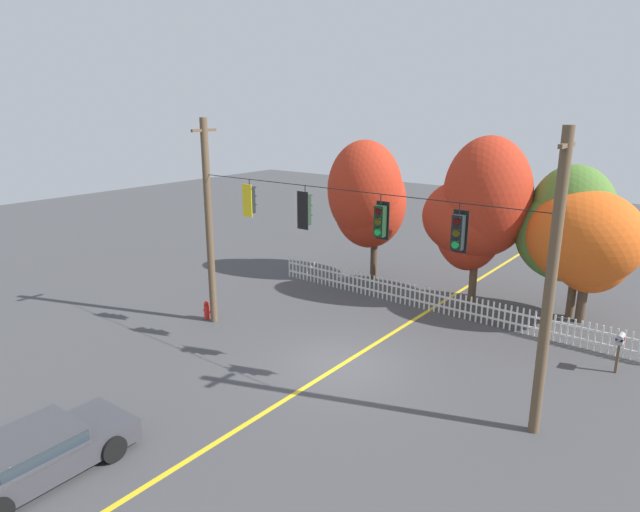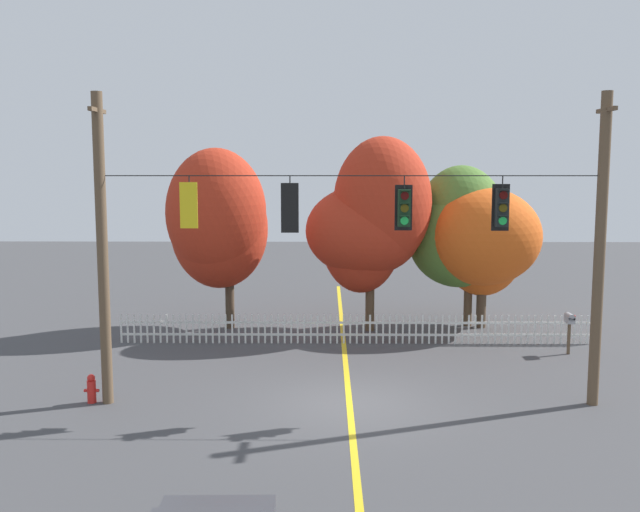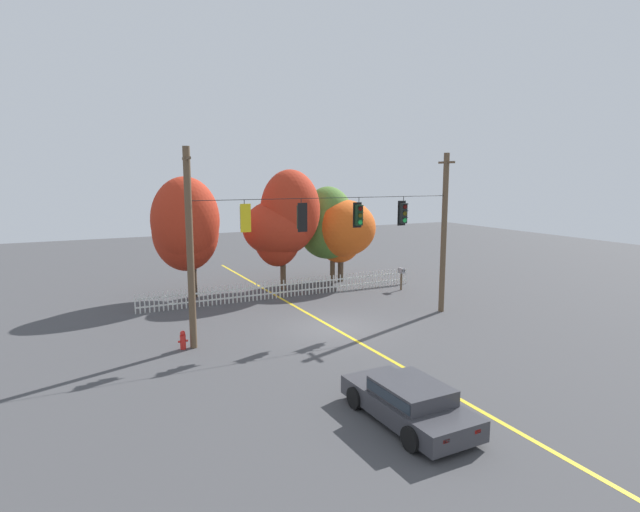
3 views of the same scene
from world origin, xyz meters
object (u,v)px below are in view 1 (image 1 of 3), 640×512
traffic_signal_eastbound_side (250,200)px  roadside_mailbox (620,341)px  autumn_maple_near_fence (367,196)px  autumn_oak_far_east (568,227)px  traffic_signal_northbound_secondary (458,232)px  fire_hydrant (207,310)px  parked_car (36,453)px  traffic_signal_westbound_side (380,221)px  autumn_maple_mid (477,210)px  traffic_signal_southbound_primary (305,210)px  autumn_maple_far_west (587,241)px

traffic_signal_eastbound_side → roadside_mailbox: traffic_signal_eastbound_side is taller
autumn_maple_near_fence → autumn_oak_far_east: 8.95m
traffic_signal_northbound_secondary → fire_hydrant: traffic_signal_northbound_secondary is taller
traffic_signal_eastbound_side → parked_car: size_ratio=0.30×
parked_car → fire_hydrant: size_ratio=5.77×
fire_hydrant → roadside_mailbox: size_ratio=0.56×
traffic_signal_westbound_side → autumn_oak_far_east: bearing=71.0°
roadside_mailbox → autumn_maple_mid: bearing=152.5°
autumn_maple_near_fence → autumn_maple_mid: size_ratio=0.94×
autumn_maple_mid → parked_car: 17.52m
traffic_signal_westbound_side → autumn_oak_far_east: autumn_oak_far_east is taller
autumn_maple_mid → traffic_signal_westbound_side: bearing=-87.7°
traffic_signal_westbound_side → autumn_oak_far_east: size_ratio=0.22×
traffic_signal_southbound_primary → fire_hydrant: size_ratio=1.87×
autumn_oak_far_east → autumn_maple_mid: bearing=-167.1°
traffic_signal_southbound_primary → traffic_signal_northbound_secondary: bearing=0.2°
traffic_signal_westbound_side → autumn_maple_mid: (-0.33, 8.09, -0.92)m
traffic_signal_eastbound_side → autumn_maple_far_west: 12.63m
traffic_signal_eastbound_side → traffic_signal_westbound_side: 5.26m
traffic_signal_southbound_primary → autumn_oak_far_east: bearing=56.7°
roadside_mailbox → parked_car: bearing=-124.6°
autumn_maple_mid → parked_car: bearing=-100.8°
traffic_signal_eastbound_side → autumn_oak_far_east: (8.31, 8.88, -1.36)m
traffic_signal_eastbound_side → autumn_maple_far_west: traffic_signal_eastbound_side is taller
traffic_signal_eastbound_side → autumn_maple_mid: 9.55m
autumn_oak_far_east → parked_car: 19.08m
traffic_signal_eastbound_side → traffic_signal_westbound_side: size_ratio=0.95×
traffic_signal_westbound_side → autumn_maple_mid: 8.15m
traffic_signal_eastbound_side → roadside_mailbox: size_ratio=0.96×
traffic_signal_southbound_primary → traffic_signal_westbound_side: same height
parked_car → traffic_signal_eastbound_side: bearing=101.1°
parked_car → autumn_maple_mid: bearing=79.2°
autumn_oak_far_east → parked_car: (-6.60, -17.64, -3.07)m
autumn_maple_near_fence → autumn_maple_mid: autumn_maple_mid is taller
fire_hydrant → roadside_mailbox: (13.74, 4.89, 0.72)m
fire_hydrant → roadside_mailbox: roadside_mailbox is taller
parked_car → autumn_oak_far_east: bearing=69.5°
traffic_signal_southbound_primary → fire_hydrant: traffic_signal_southbound_primary is taller
autumn_oak_far_east → roadside_mailbox: 5.53m
traffic_signal_northbound_secondary → autumn_maple_mid: autumn_maple_mid is taller
autumn_oak_far_east → autumn_maple_far_west: 0.93m
traffic_signal_southbound_primary → traffic_signal_westbound_side: size_ratio=1.03×
traffic_signal_northbound_secondary → autumn_maple_mid: 8.59m
autumn_maple_far_west → fire_hydrant: bearing=-143.8°
autumn_maple_far_west → roadside_mailbox: size_ratio=3.95×
autumn_maple_mid → traffic_signal_southbound_primary: bearing=-106.9°
traffic_signal_southbound_primary → autumn_maple_far_west: (6.64, 8.58, -1.67)m
autumn_oak_far_east → roadside_mailbox: size_ratio=4.55×
traffic_signal_eastbound_side → traffic_signal_northbound_secondary: bearing=0.1°
autumn_maple_near_fence → autumn_maple_mid: (5.56, -0.27, 0.02)m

